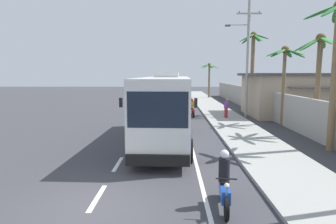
{
  "coord_description": "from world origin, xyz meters",
  "views": [
    {
      "loc": [
        2.34,
        -8.01,
        3.81
      ],
      "look_at": [
        2.06,
        8.29,
        1.7
      ],
      "focal_mm": 31.5,
      "sensor_mm": 36.0,
      "label": 1
    }
  ],
  "objects_px": {
    "palm_fourth": "(253,60)",
    "roadside_building": "(331,94)",
    "pedestrian_near_kerb": "(226,108)",
    "palm_nearest": "(285,65)",
    "palm_second": "(319,63)",
    "utility_pole_mid": "(247,55)",
    "motorcycle_beside_bus": "(224,185)",
    "motorcycle_trailing": "(192,109)",
    "palm_third": "(209,73)",
    "coach_bus_foreground": "(166,106)",
    "palm_farthest": "(336,54)"
  },
  "relations": [
    {
      "from": "coach_bus_foreground",
      "to": "motorcycle_trailing",
      "type": "distance_m",
      "value": 10.21
    },
    {
      "from": "pedestrian_near_kerb",
      "to": "palm_third",
      "type": "distance_m",
      "value": 21.88
    },
    {
      "from": "palm_second",
      "to": "motorcycle_beside_bus",
      "type": "bearing_deg",
      "value": -126.45
    },
    {
      "from": "motorcycle_beside_bus",
      "to": "palm_nearest",
      "type": "xyz_separation_m",
      "value": [
        6.66,
        13.75,
        3.78
      ]
    },
    {
      "from": "pedestrian_near_kerb",
      "to": "palm_second",
      "type": "distance_m",
      "value": 8.82
    },
    {
      "from": "pedestrian_near_kerb",
      "to": "palm_nearest",
      "type": "height_order",
      "value": "palm_nearest"
    },
    {
      "from": "motorcycle_trailing",
      "to": "roadside_building",
      "type": "xyz_separation_m",
      "value": [
        12.65,
        0.82,
        1.3
      ]
    },
    {
      "from": "palm_second",
      "to": "roadside_building",
      "type": "relative_size",
      "value": 0.4
    },
    {
      "from": "palm_second",
      "to": "utility_pole_mid",
      "type": "bearing_deg",
      "value": 105.52
    },
    {
      "from": "pedestrian_near_kerb",
      "to": "roadside_building",
      "type": "height_order",
      "value": "roadside_building"
    },
    {
      "from": "motorcycle_beside_bus",
      "to": "palm_fourth",
      "type": "xyz_separation_m",
      "value": [
        5.91,
        19.67,
        4.45
      ]
    },
    {
      "from": "palm_farthest",
      "to": "motorcycle_trailing",
      "type": "bearing_deg",
      "value": 117.41
    },
    {
      "from": "motorcycle_trailing",
      "to": "palm_nearest",
      "type": "xyz_separation_m",
      "value": [
        6.41,
        -4.38,
        3.79
      ]
    },
    {
      "from": "palm_second",
      "to": "roadside_building",
      "type": "height_order",
      "value": "palm_second"
    },
    {
      "from": "motorcycle_trailing",
      "to": "palm_third",
      "type": "bearing_deg",
      "value": 78.94
    },
    {
      "from": "palm_second",
      "to": "palm_third",
      "type": "xyz_separation_m",
      "value": [
        -3.02,
        28.57,
        -0.56
      ]
    },
    {
      "from": "palm_fourth",
      "to": "roadside_building",
      "type": "relative_size",
      "value": 0.49
    },
    {
      "from": "palm_second",
      "to": "palm_fourth",
      "type": "bearing_deg",
      "value": 97.64
    },
    {
      "from": "palm_fourth",
      "to": "roadside_building",
      "type": "distance_m",
      "value": 7.71
    },
    {
      "from": "motorcycle_beside_bus",
      "to": "motorcycle_trailing",
      "type": "bearing_deg",
      "value": 89.2
    },
    {
      "from": "coach_bus_foreground",
      "to": "motorcycle_beside_bus",
      "type": "height_order",
      "value": "coach_bus_foreground"
    },
    {
      "from": "motorcycle_beside_bus",
      "to": "roadside_building",
      "type": "xyz_separation_m",
      "value": [
        12.9,
        18.95,
        1.28
      ]
    },
    {
      "from": "pedestrian_near_kerb",
      "to": "palm_farthest",
      "type": "relative_size",
      "value": 0.22
    },
    {
      "from": "coach_bus_foreground",
      "to": "roadside_building",
      "type": "relative_size",
      "value": 0.72
    },
    {
      "from": "coach_bus_foreground",
      "to": "motorcycle_trailing",
      "type": "bearing_deg",
      "value": 77.98
    },
    {
      "from": "palm_farthest",
      "to": "pedestrian_near_kerb",
      "type": "bearing_deg",
      "value": 107.78
    },
    {
      "from": "coach_bus_foreground",
      "to": "palm_farthest",
      "type": "distance_m",
      "value": 8.85
    },
    {
      "from": "motorcycle_beside_bus",
      "to": "utility_pole_mid",
      "type": "bearing_deg",
      "value": 74.59
    },
    {
      "from": "palm_nearest",
      "to": "palm_second",
      "type": "height_order",
      "value": "palm_second"
    },
    {
      "from": "coach_bus_foreground",
      "to": "palm_third",
      "type": "height_order",
      "value": "palm_third"
    },
    {
      "from": "palm_nearest",
      "to": "roadside_building",
      "type": "relative_size",
      "value": 0.37
    },
    {
      "from": "utility_pole_mid",
      "to": "palm_third",
      "type": "height_order",
      "value": "utility_pole_mid"
    },
    {
      "from": "utility_pole_mid",
      "to": "palm_third",
      "type": "bearing_deg",
      "value": 92.11
    },
    {
      "from": "palm_fourth",
      "to": "coach_bus_foreground",
      "type": "bearing_deg",
      "value": -124.16
    },
    {
      "from": "utility_pole_mid",
      "to": "palm_nearest",
      "type": "distance_m",
      "value": 4.67
    },
    {
      "from": "palm_farthest",
      "to": "utility_pole_mid",
      "type": "bearing_deg",
      "value": 96.85
    },
    {
      "from": "pedestrian_near_kerb",
      "to": "roadside_building",
      "type": "bearing_deg",
      "value": 66.79
    },
    {
      "from": "palm_third",
      "to": "palm_farthest",
      "type": "bearing_deg",
      "value": -86.16
    },
    {
      "from": "coach_bus_foreground",
      "to": "palm_third",
      "type": "bearing_deg",
      "value": 78.62
    },
    {
      "from": "motorcycle_trailing",
      "to": "utility_pole_mid",
      "type": "distance_m",
      "value": 6.74
    },
    {
      "from": "utility_pole_mid",
      "to": "palm_third",
      "type": "distance_m",
      "value": 20.45
    },
    {
      "from": "palm_fourth",
      "to": "palm_farthest",
      "type": "xyz_separation_m",
      "value": [
        0.45,
        -13.31,
        -0.36
      ]
    },
    {
      "from": "palm_third",
      "to": "palm_farthest",
      "type": "height_order",
      "value": "palm_farthest"
    },
    {
      "from": "palm_farthest",
      "to": "roadside_building",
      "type": "xyz_separation_m",
      "value": [
        6.55,
        12.59,
        -2.81
      ]
    },
    {
      "from": "utility_pole_mid",
      "to": "pedestrian_near_kerb",
      "type": "bearing_deg",
      "value": -146.68
    },
    {
      "from": "palm_second",
      "to": "palm_fourth",
      "type": "xyz_separation_m",
      "value": [
        -1.32,
        9.88,
        0.64
      ]
    },
    {
      "from": "palm_third",
      "to": "palm_second",
      "type": "bearing_deg",
      "value": -83.96
    },
    {
      "from": "palm_nearest",
      "to": "palm_fourth",
      "type": "bearing_deg",
      "value": 97.3
    },
    {
      "from": "roadside_building",
      "to": "coach_bus_foreground",
      "type": "bearing_deg",
      "value": -144.01
    },
    {
      "from": "motorcycle_beside_bus",
      "to": "palm_second",
      "type": "relative_size",
      "value": 0.32
    }
  ]
}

